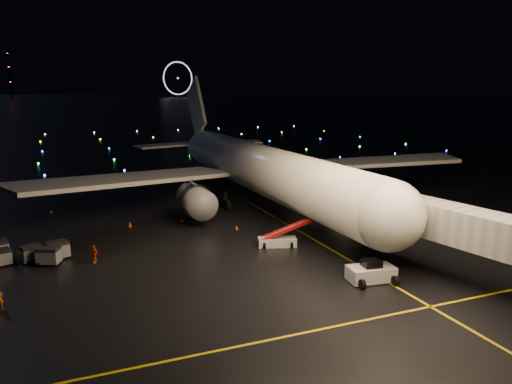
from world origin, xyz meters
TOP-DOWN VIEW (x-y plane):
  - ground at (0.00, 300.00)m, footprint 2000.00×2000.00m
  - lane_centre at (12.00, 15.00)m, footprint 0.25×80.00m
  - lane_cross at (-5.00, -10.00)m, footprint 60.00×0.25m
  - airliner at (12.00, 26.74)m, footprint 65.02×61.89m
  - pushback_tug at (10.79, -4.00)m, footprint 4.19×2.56m
  - belt_loader at (7.39, 7.80)m, footprint 6.03×3.31m
  - crew_c at (-10.72, 9.77)m, footprint 0.93×1.09m
  - safety_cone_0 at (5.62, 15.28)m, footprint 0.52×0.52m
  - safety_cone_1 at (0.53, 20.91)m, footprint 0.48×0.48m
  - safety_cone_2 at (-5.75, 21.23)m, footprint 0.49×0.49m
  - safety_cone_3 at (-14.42, 31.73)m, footprint 0.47×0.47m
  - ferris_wheel at (170.00, 720.00)m, footprint 49.33×16.80m
  - radio_mast at (-60.00, 740.00)m, footprint 1.80×1.80m
  - taxiway_lights at (0.00, 106.00)m, footprint 164.00×92.00m
  - baggage_cart_0 at (-13.92, 12.29)m, footprint 2.37×2.00m
  - baggage_cart_1 at (-18.88, 12.22)m, footprint 2.16×1.83m
  - baggage_cart_2 at (-14.69, 10.85)m, footprint 2.36×2.06m
  - baggage_cart_3 at (-16.19, 12.28)m, footprint 2.26×1.95m

SIDE VIEW (x-z plane):
  - ground at x=0.00m, z-range 0.00..0.00m
  - lane_centre at x=12.00m, z-range 0.00..0.02m
  - lane_cross at x=-5.00m, z-range 0.00..0.02m
  - taxiway_lights at x=0.00m, z-range 0.00..0.36m
  - safety_cone_0 at x=5.62m, z-range 0.00..0.45m
  - safety_cone_1 at x=0.53m, z-range 0.00..0.48m
  - safety_cone_3 at x=-14.42m, z-range 0.00..0.51m
  - safety_cone_2 at x=-5.75m, z-range 0.00..0.53m
  - baggage_cart_1 at x=-18.88m, z-range 0.00..1.56m
  - baggage_cart_3 at x=-16.19m, z-range 0.00..1.61m
  - baggage_cart_2 at x=-14.69m, z-range 0.00..1.67m
  - baggage_cart_0 at x=-13.92m, z-range 0.00..1.72m
  - crew_c at x=-10.72m, z-range 0.00..1.75m
  - pushback_tug at x=10.79m, z-range 0.00..1.89m
  - belt_loader at x=7.39m, z-range 0.00..2.82m
  - airliner at x=12.00m, z-range 0.00..18.07m
  - ferris_wheel at x=170.00m, z-range 0.00..52.00m
  - radio_mast at x=-60.00m, z-range 0.00..64.00m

